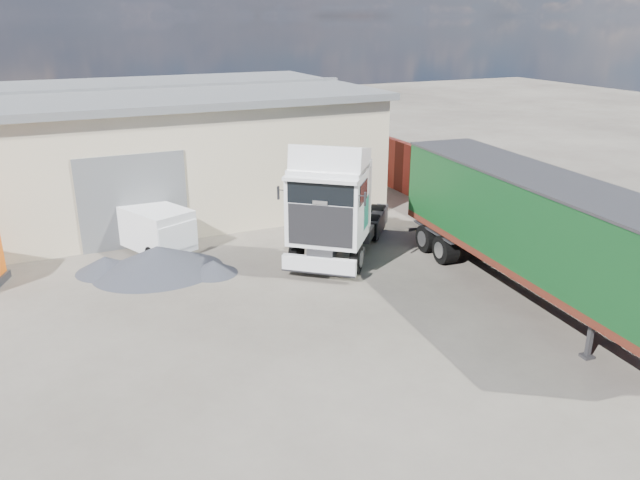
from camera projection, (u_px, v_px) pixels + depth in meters
name	position (u px, v px, depth m)	size (l,w,h in m)	color
ground	(279.00, 357.00, 16.21)	(120.00, 120.00, 0.00)	#292622
warehouse	(14.00, 157.00, 26.70)	(30.60, 12.60, 5.42)	#C1B294
brick_boundary_wall	(490.00, 201.00, 25.39)	(0.35, 26.00, 2.50)	maroon
tractor_unit	(334.00, 209.00, 22.27)	(6.02, 6.58, 4.42)	black
box_trailer	(532.00, 223.00, 19.07)	(3.50, 11.98, 3.93)	#2D2D30
panel_van	(148.00, 226.00, 23.57)	(3.20, 4.47, 1.69)	black
gravel_heap	(156.00, 260.00, 21.51)	(5.25, 4.51, 0.94)	black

